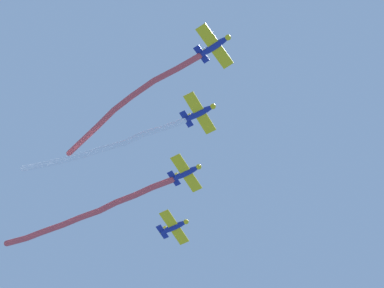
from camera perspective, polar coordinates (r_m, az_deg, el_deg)
name	(u,v)px	position (r m, az deg, el deg)	size (l,w,h in m)	color
airplane_lead	(214,46)	(83.64, 1.84, 7.97)	(4.91, 5.79, 1.54)	navy
smoke_trail_lead	(127,104)	(88.88, -5.31, 3.26)	(17.84, 16.22, 3.88)	#DB4C4C
airplane_left_wing	(200,113)	(87.56, 0.62, 2.55)	(4.71, 6.00, 1.54)	navy
smoke_trail_left_wing	(103,147)	(90.42, -7.23, -0.26)	(21.61, 7.75, 1.42)	white
airplane_right_wing	(186,173)	(92.22, -0.48, -2.36)	(4.73, 5.99, 1.54)	navy
smoke_trail_right_wing	(89,213)	(96.40, -8.40, -5.61)	(23.57, 10.86, 2.00)	#DB4C4C
airplane_slot	(174,227)	(97.53, -1.47, -6.77)	(4.71, 6.02, 1.54)	navy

